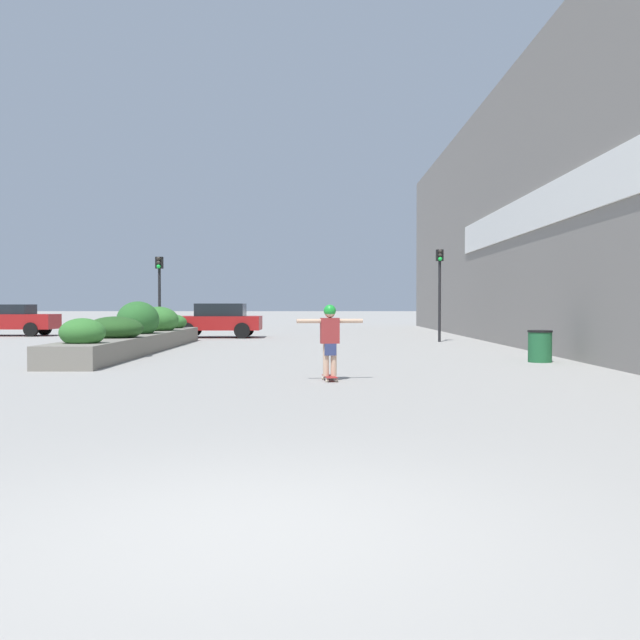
# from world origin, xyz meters

# --- Properties ---
(ground_plane) EXTENTS (300.00, 300.00, 0.00)m
(ground_plane) POSITION_xyz_m (0.00, 0.00, 0.00)
(ground_plane) COLOR gray
(building_wall_right) EXTENTS (0.67, 48.73, 9.77)m
(building_wall_right) POSITION_xyz_m (7.41, 20.18, 4.88)
(building_wall_right) COLOR gray
(building_wall_right) RESTS_ON ground_plane
(planter_box) EXTENTS (1.59, 13.47, 1.58)m
(planter_box) POSITION_xyz_m (-5.30, 17.90, 0.53)
(planter_box) COLOR slate
(planter_box) RESTS_ON ground_plane
(skateboard) EXTENTS (0.31, 0.69, 0.09)m
(skateboard) POSITION_xyz_m (0.63, 9.07, 0.07)
(skateboard) COLOR maroon
(skateboard) RESTS_ON ground_plane
(skateboarder) EXTENTS (1.29, 0.28, 1.38)m
(skateboarder) POSITION_xyz_m (0.63, 9.07, 0.93)
(skateboarder) COLOR tan
(skateboarder) RESTS_ON skateboard
(trash_bin) EXTENTS (0.63, 0.63, 0.82)m
(trash_bin) POSITION_xyz_m (6.06, 13.50, 0.41)
(trash_bin) COLOR #1E5B33
(trash_bin) RESTS_ON ground_plane
(car_leftmost) EXTENTS (3.86, 1.99, 1.52)m
(car_leftmost) POSITION_xyz_m (-4.09, 27.00, 0.80)
(car_leftmost) COLOR maroon
(car_leftmost) RESTS_ON ground_plane
(car_center_left) EXTENTS (4.30, 1.92, 1.50)m
(car_center_left) POSITION_xyz_m (15.72, 30.20, 0.80)
(car_center_left) COLOR #BCBCC1
(car_center_left) RESTS_ON ground_plane
(car_center_right) EXTENTS (4.29, 1.84, 1.48)m
(car_center_right) POSITION_xyz_m (-14.19, 28.75, 0.79)
(car_center_right) COLOR maroon
(car_center_right) RESTS_ON ground_plane
(traffic_light_left) EXTENTS (0.28, 0.30, 3.31)m
(traffic_light_left) POSITION_xyz_m (-5.75, 22.73, 2.27)
(traffic_light_left) COLOR black
(traffic_light_left) RESTS_ON ground_plane
(traffic_light_right) EXTENTS (0.28, 0.30, 3.64)m
(traffic_light_right) POSITION_xyz_m (5.15, 23.35, 2.47)
(traffic_light_right) COLOR black
(traffic_light_right) RESTS_ON ground_plane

